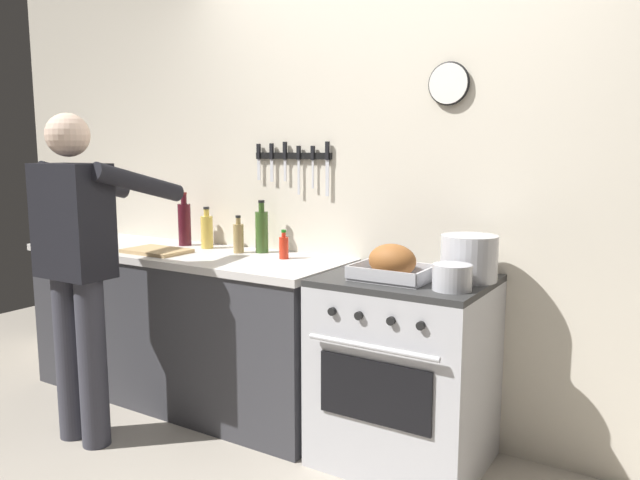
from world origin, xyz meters
The scene contains 13 objects.
wall_back centered at (0.00, 1.35, 1.30)m, with size 6.00×0.13×2.60m.
counter_block centered at (-1.20, 0.99, 0.45)m, with size 2.03×0.65×0.90m.
stove centered at (0.22, 0.99, 0.45)m, with size 0.76×0.67×0.90m.
person_cook centered at (-1.25, 0.33, 0.95)m, with size 0.51×0.63×1.66m.
roasting_pan centered at (0.19, 0.90, 0.97)m, with size 0.35×0.26×0.17m.
stock_pot centered at (0.49, 1.08, 1.00)m, with size 0.25×0.25×0.21m.
saucepan centered at (0.49, 0.85, 0.96)m, with size 0.17×0.17×0.11m.
cutting_board centered at (-1.28, 0.87, 0.91)m, with size 0.36×0.24×0.02m, color tan.
bottle_cooking_oil centered at (-1.14, 1.14, 1.00)m, with size 0.07×0.07×0.25m.
bottle_vinegar centered at (-0.87, 1.11, 0.99)m, with size 0.06×0.06×0.22m.
bottle_hot_sauce centered at (-0.54, 1.09, 0.96)m, with size 0.05×0.05×0.16m.
bottle_wine_red centered at (-1.33, 1.15, 1.04)m, with size 0.08×0.08×0.33m.
bottle_olive_oil centered at (-0.77, 1.19, 1.03)m, with size 0.07×0.07×0.30m.
Camera 1 is at (1.36, -1.59, 1.49)m, focal length 34.54 mm.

